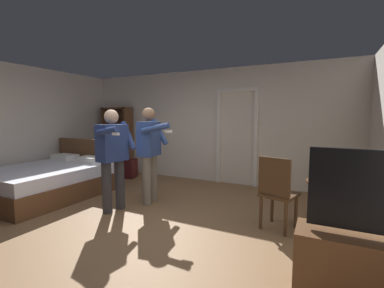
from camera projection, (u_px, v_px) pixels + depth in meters
The scene contains 14 objects.
ground_plane at pixel (129, 222), 3.74m from camera, with size 7.02×7.02×0.00m, color olive.
wall_back at pixel (207, 126), 6.13m from camera, with size 6.62×0.12×2.58m, color silver.
doorway_frame at pixel (237, 130), 5.74m from camera, with size 0.93×0.08×2.13m.
bed at pixel (49, 180), 4.98m from camera, with size 1.69×2.07×1.02m.
bookshelf at pixel (118, 138), 7.09m from camera, with size 0.83×0.32×1.76m.
tv_flatscreen at pixel (384, 267), 1.99m from camera, with size 1.26×0.40×1.26m.
side_table at pixel (332, 200), 3.26m from camera, with size 0.63×0.63×0.70m.
laptop at pixel (329, 178), 3.22m from camera, with size 0.40×0.40×0.17m.
bottle_on_table at pixel (347, 176), 3.10m from camera, with size 0.06×0.06×0.26m.
wooden_chair at pixel (277, 190), 3.42m from camera, with size 0.52×0.52×0.99m.
person_blue_shirt at pixel (113, 153), 4.10m from camera, with size 0.62×0.67×1.62m.
person_striped_shirt at pixel (150, 149), 4.52m from camera, with size 0.73×0.59×1.66m.
suitcase_dark at pixel (108, 173), 5.97m from camera, with size 0.49×0.28×0.47m, color #1E2D38.
suitcase_small at pixel (126, 168), 6.50m from camera, with size 0.48×0.36×0.46m, color #4C1919.
Camera 1 is at (2.42, -2.82, 1.50)m, focal length 24.39 mm.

